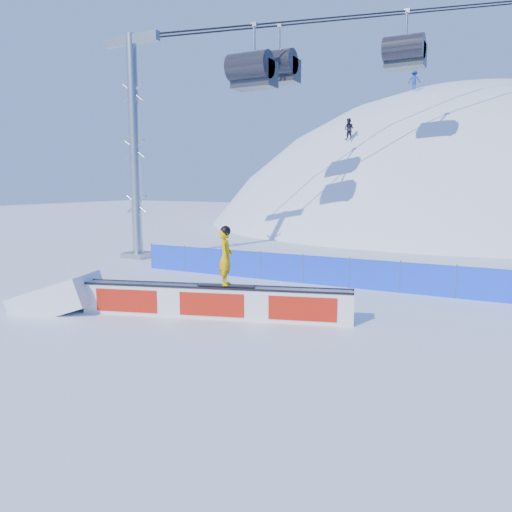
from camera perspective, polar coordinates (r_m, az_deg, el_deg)
The scene contains 7 objects.
ground at distance 15.94m, azimuth 9.22°, elevation -6.93°, with size 160.00×160.00×0.00m, color white.
snow_hill at distance 61.00m, azimuth 21.72°, elevation -13.59°, with size 64.00×64.00×64.00m.
safety_fence at distance 20.03m, azimuth 13.32°, elevation -2.14°, with size 22.05×0.05×1.30m.
rail_box at distance 15.63m, azimuth -4.84°, elevation -5.24°, with size 8.37×3.06×1.03m.
snow_ramp at distance 17.91m, azimuth -21.66°, elevation -5.72°, with size 2.59×1.73×0.97m, color white, non-canonical shape.
snowboarder at distance 15.26m, azimuth -3.48°, elevation -0.06°, with size 1.80×0.83×1.86m.
distant_skiers at distance 44.82m, azimuth 23.95°, elevation 16.01°, with size 20.69×10.07×6.75m.
Camera 1 is at (4.76, -14.63, 4.17)m, focal length 35.00 mm.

